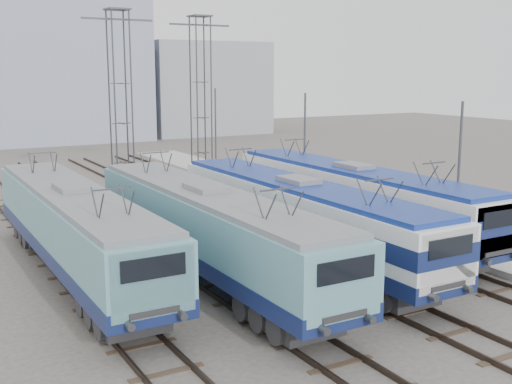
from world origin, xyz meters
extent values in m
plane|color=#514C47|center=(0.00, 0.00, 0.00)|extent=(160.00, 160.00, 0.00)
cube|color=#9E9E99|center=(10.20, 8.00, 0.15)|extent=(4.00, 70.00, 0.30)
cube|color=#131F50|center=(-6.75, 7.69, 1.36)|extent=(2.81, 17.74, 0.59)
cube|color=#6099A6|center=(-6.75, 7.69, 2.55)|extent=(2.76, 17.74, 1.77)
cube|color=#6099A6|center=(-6.75, -0.84, 2.37)|extent=(2.54, 0.69, 2.01)
cube|color=slate|center=(-6.75, 7.69, 3.53)|extent=(2.54, 17.03, 0.20)
cube|color=#262628|center=(-6.75, 1.77, 0.62)|extent=(2.07, 3.55, 0.67)
cube|color=#262628|center=(-6.75, 13.60, 0.62)|extent=(2.07, 3.55, 0.67)
cube|color=#131F50|center=(-2.25, 4.83, 1.37)|extent=(2.84, 17.92, 0.60)
cube|color=#6099A6|center=(-2.25, 4.83, 2.57)|extent=(2.79, 17.92, 1.79)
cube|color=#6099A6|center=(-2.25, -3.78, 2.39)|extent=(2.56, 0.70, 2.03)
cube|color=slate|center=(-2.25, 4.83, 3.56)|extent=(2.56, 17.20, 0.20)
cube|color=#262628|center=(-2.25, -1.14, 0.63)|extent=(2.09, 3.58, 0.67)
cube|color=#262628|center=(-2.25, 10.81, 0.63)|extent=(2.09, 3.58, 0.67)
cube|color=#131F50|center=(2.25, 5.06, 1.34)|extent=(2.76, 17.43, 0.58)
cube|color=white|center=(2.25, 5.06, 2.50)|extent=(2.71, 17.43, 1.74)
cube|color=#131F50|center=(2.25, 5.06, 2.46)|extent=(2.75, 17.45, 0.68)
cube|color=white|center=(2.25, -3.32, 2.33)|extent=(2.49, 0.68, 1.98)
cube|color=navy|center=(2.25, 5.06, 3.47)|extent=(2.49, 16.73, 0.19)
cube|color=#262628|center=(2.25, -0.75, 0.62)|extent=(2.03, 3.49, 0.65)
cube|color=#262628|center=(2.25, 10.87, 0.62)|extent=(2.03, 3.49, 0.65)
cube|color=#131F50|center=(6.75, 6.97, 1.36)|extent=(2.80, 17.68, 0.59)
cube|color=white|center=(6.75, 6.97, 2.54)|extent=(2.75, 17.68, 1.77)
cube|color=#131F50|center=(6.75, 6.97, 2.49)|extent=(2.79, 17.70, 0.69)
cube|color=white|center=(6.75, -1.53, 2.36)|extent=(2.53, 0.69, 2.00)
cube|color=navy|center=(6.75, 6.97, 3.52)|extent=(2.53, 16.98, 0.20)
cube|color=#262628|center=(6.75, 1.07, 0.62)|extent=(2.06, 3.54, 0.66)
cube|color=#262628|center=(6.75, 12.86, 0.62)|extent=(2.06, 3.54, 0.66)
cylinder|color=#3F4247|center=(-0.55, 21.45, 6.00)|extent=(0.10, 0.10, 12.00)
cylinder|color=#3F4247|center=(0.55, 21.45, 6.00)|extent=(0.10, 0.10, 12.00)
cylinder|color=#3F4247|center=(-0.55, 22.55, 6.00)|extent=(0.10, 0.10, 12.00)
cylinder|color=#3F4247|center=(0.55, 22.55, 6.00)|extent=(0.10, 0.10, 12.00)
cube|color=#3F4247|center=(0.00, 22.00, 11.40)|extent=(4.50, 0.12, 0.12)
cylinder|color=#3F4247|center=(5.95, 23.45, 6.00)|extent=(0.10, 0.10, 12.00)
cylinder|color=#3F4247|center=(7.05, 23.45, 6.00)|extent=(0.10, 0.10, 12.00)
cylinder|color=#3F4247|center=(5.95, 24.55, 6.00)|extent=(0.10, 0.10, 12.00)
cylinder|color=#3F4247|center=(7.05, 24.55, 6.00)|extent=(0.10, 0.10, 12.00)
cube|color=#3F4247|center=(6.50, 24.00, 11.40)|extent=(4.50, 0.12, 0.12)
cylinder|color=#3F4247|center=(8.60, 2.00, 3.50)|extent=(0.12, 0.12, 7.00)
cylinder|color=#3F4247|center=(8.60, 14.00, 3.50)|extent=(0.12, 0.12, 7.00)
cylinder|color=#3F4247|center=(8.60, 26.00, 3.50)|extent=(0.12, 0.12, 7.00)
cube|color=#9199B2|center=(4.00, 62.00, 9.00)|extent=(22.00, 14.00, 18.00)
cube|color=#8E95A0|center=(24.00, 62.00, 6.00)|extent=(16.00, 12.00, 12.00)
camera|label=1|loc=(-12.82, -17.60, 8.26)|focal=45.00mm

